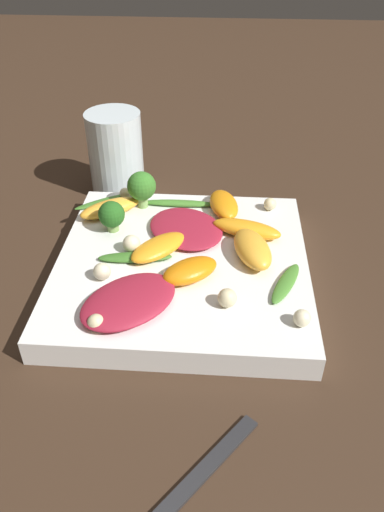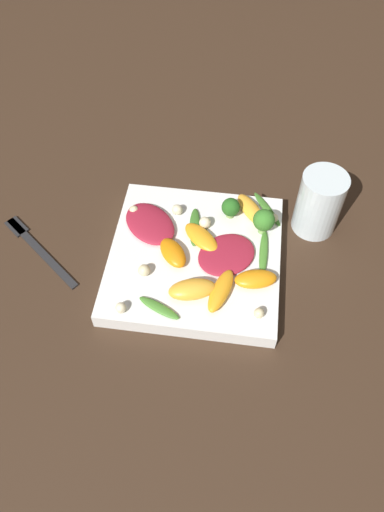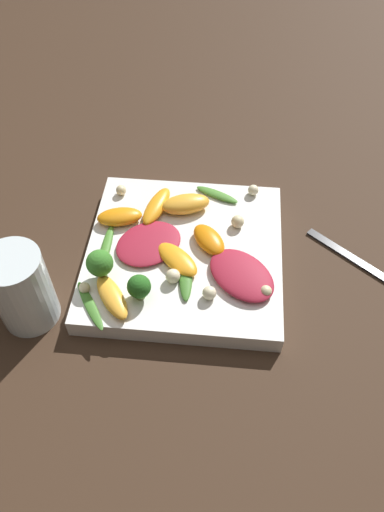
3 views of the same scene
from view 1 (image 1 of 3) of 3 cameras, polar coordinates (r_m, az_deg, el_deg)
ground_plane at (r=0.51m, az=-1.07°, el=-2.49°), size 2.40×2.40×0.00m
plate at (r=0.50m, az=-1.09°, el=-1.37°), size 0.25×0.25×0.03m
drinking_glass at (r=0.64m, az=-8.70°, el=11.52°), size 0.07×0.07×0.10m
radicchio_leaf_0 at (r=0.44m, az=-7.25°, el=-5.11°), size 0.11×0.11×0.01m
radicchio_leaf_1 at (r=0.53m, az=-1.21°, el=3.23°), size 0.11×0.11×0.01m
orange_segment_0 at (r=0.49m, az=6.91°, el=0.81°), size 0.07×0.05×0.02m
orange_segment_1 at (r=0.47m, az=-0.23°, el=-1.68°), size 0.06×0.06×0.02m
orange_segment_2 at (r=0.53m, az=6.25°, el=3.10°), size 0.04×0.08×0.02m
orange_segment_3 at (r=0.57m, az=-9.33°, el=5.45°), size 0.06×0.07×0.02m
orange_segment_4 at (r=0.56m, az=3.65°, el=5.88°), size 0.06×0.04×0.02m
orange_segment_5 at (r=0.50m, az=-3.85°, el=1.00°), size 0.07×0.07×0.01m
broccoli_floret_0 at (r=0.57m, az=-5.78°, el=7.86°), size 0.03×0.03×0.04m
broccoli_floret_1 at (r=0.53m, az=-9.17°, el=4.63°), size 0.03×0.03×0.03m
arugula_sprig_0 at (r=0.47m, az=10.66°, el=-3.06°), size 0.06×0.04×0.01m
arugula_sprig_1 at (r=0.49m, az=-6.53°, el=-0.14°), size 0.02×0.07×0.01m
arugula_sprig_2 at (r=0.58m, az=-1.46°, el=6.05°), size 0.01×0.08×0.01m
arugula_sprig_3 at (r=0.59m, az=-9.80°, el=6.23°), size 0.05×0.07×0.00m
macadamia_nut_0 at (r=0.44m, az=4.05°, el=-4.80°), size 0.02×0.02×0.02m
macadamia_nut_1 at (r=0.50m, az=-6.93°, el=1.42°), size 0.02×0.02×0.02m
macadamia_nut_2 at (r=0.57m, az=8.90°, el=5.88°), size 0.01×0.01×0.01m
macadamia_nut_3 at (r=0.59m, az=-7.64°, el=7.11°), size 0.01×0.01×0.01m
macadamia_nut_4 at (r=0.42m, az=-10.91°, el=-7.47°), size 0.01×0.01×0.01m
macadamia_nut_5 at (r=0.47m, az=-10.24°, el=-1.75°), size 0.02×0.02×0.02m
macadamia_nut_6 at (r=0.43m, az=12.46°, el=-6.95°), size 0.01×0.01×0.01m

